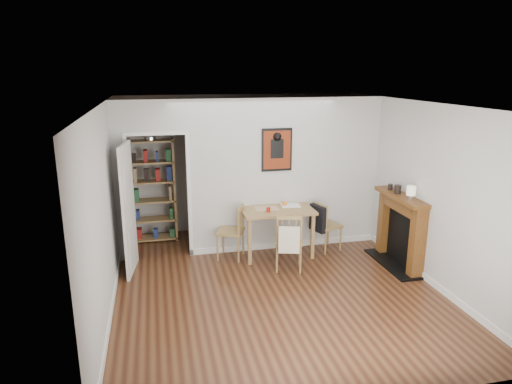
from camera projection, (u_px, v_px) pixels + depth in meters
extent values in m
plane|color=#55331B|center=(273.00, 284.00, 6.69)|extent=(5.20, 5.20, 0.00)
plane|color=#B9B8B6|center=(239.00, 163.00, 8.80)|extent=(4.50, 0.00, 4.50)
plane|color=#B9B8B6|center=(352.00, 280.00, 3.90)|extent=(4.50, 0.00, 4.50)
plane|color=#B9B8B6|center=(105.00, 209.00, 5.87)|extent=(0.00, 5.20, 5.20)
plane|color=#B9B8B6|center=(419.00, 190.00, 6.83)|extent=(0.00, 5.20, 5.20)
plane|color=white|center=(275.00, 104.00, 6.01)|extent=(5.20, 5.20, 0.00)
cube|color=#B9B8B6|center=(285.00, 175.00, 7.79)|extent=(3.35, 0.10, 2.60)
cube|color=#B9B8B6|center=(122.00, 183.00, 7.22)|extent=(0.25, 0.10, 2.60)
cube|color=#B9B8B6|center=(155.00, 117.00, 7.07)|extent=(0.90, 0.10, 0.55)
cube|color=silver|center=(129.00, 199.00, 7.31)|extent=(0.06, 0.14, 2.05)
cube|color=silver|center=(189.00, 196.00, 7.51)|extent=(0.06, 0.14, 2.05)
cube|color=silver|center=(285.00, 244.00, 8.06)|extent=(3.35, 0.02, 0.10)
cube|color=silver|center=(110.00, 320.00, 5.63)|extent=(0.02, 4.00, 0.10)
cube|color=silver|center=(433.00, 284.00, 6.58)|extent=(0.02, 4.00, 0.10)
cube|color=silver|center=(129.00, 209.00, 6.88)|extent=(0.15, 0.80, 2.00)
cube|color=black|center=(277.00, 150.00, 7.58)|extent=(0.52, 0.02, 0.72)
cube|color=maroon|center=(277.00, 150.00, 7.56)|extent=(0.46, 0.00, 0.64)
cube|color=#A77C4E|center=(277.00, 210.00, 7.57)|extent=(1.19, 0.76, 0.04)
cube|color=#A77C4E|center=(250.00, 242.00, 7.27)|extent=(0.05, 0.05, 0.77)
cube|color=#A77C4E|center=(313.00, 237.00, 7.49)|extent=(0.05, 0.05, 0.77)
cube|color=#A77C4E|center=(242.00, 229.00, 7.86)|extent=(0.05, 0.05, 0.77)
cube|color=#A77C4E|center=(301.00, 225.00, 8.08)|extent=(0.05, 0.05, 0.77)
cube|color=black|center=(317.00, 218.00, 7.70)|extent=(0.20, 0.37, 0.45)
cube|color=beige|center=(289.00, 239.00, 6.83)|extent=(0.33, 0.19, 0.40)
cube|color=#A77C4E|center=(132.00, 192.00, 8.11)|extent=(0.04, 0.32, 1.88)
cube|color=#A77C4E|center=(174.00, 189.00, 8.27)|extent=(0.04, 0.32, 1.88)
cube|color=#A77C4E|center=(156.00, 237.00, 8.43)|extent=(0.79, 0.32, 0.03)
cube|color=#A77C4E|center=(154.00, 201.00, 8.24)|extent=(0.79, 0.32, 0.03)
cube|color=#A77C4E|center=(150.00, 141.00, 7.96)|extent=(0.79, 0.32, 0.03)
cube|color=maroon|center=(153.00, 191.00, 8.19)|extent=(0.69, 0.26, 0.26)
cube|color=brown|center=(417.00, 243.00, 6.77)|extent=(0.20, 0.16, 1.10)
cube|color=brown|center=(385.00, 222.00, 7.70)|extent=(0.20, 0.16, 1.10)
cube|color=brown|center=(401.00, 197.00, 7.08)|extent=(0.30, 1.21, 0.06)
cube|color=brown|center=(403.00, 205.00, 7.12)|extent=(0.20, 0.85, 0.20)
cube|color=black|center=(403.00, 237.00, 7.27)|extent=(0.08, 0.81, 0.88)
cube|color=black|center=(394.00, 263.00, 7.36)|extent=(0.45, 1.25, 0.03)
cylinder|color=maroon|center=(268.00, 210.00, 7.36)|extent=(0.07, 0.07, 0.08)
sphere|color=orange|center=(285.00, 204.00, 7.70)|extent=(0.08, 0.08, 0.08)
cube|color=#BFAF9D|center=(267.00, 208.00, 7.57)|extent=(0.40, 0.31, 0.00)
cube|color=white|center=(291.00, 205.00, 7.71)|extent=(0.34, 0.26, 0.02)
cylinder|color=silver|center=(411.00, 198.00, 6.78)|extent=(0.07, 0.07, 0.08)
cylinder|color=beige|center=(411.00, 191.00, 6.75)|extent=(0.14, 0.14, 0.14)
cylinder|color=black|center=(398.00, 189.00, 7.14)|extent=(0.11, 0.11, 0.13)
cylinder|color=black|center=(390.00, 187.00, 7.35)|extent=(0.08, 0.08, 0.10)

